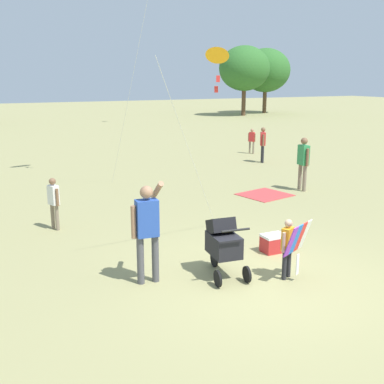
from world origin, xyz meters
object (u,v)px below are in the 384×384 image
Objects in this scene: person_sitting_far at (303,160)px; cooler_box at (273,243)px; picnic_blanket at (265,195)px; kite_adult_black at (217,58)px; person_red_shirt at (54,199)px; child_with_butterfly_kite at (290,243)px; person_adult_flyer at (147,225)px; person_kid_running at (252,139)px; person_couple_left at (263,142)px; stroller at (223,242)px.

cooler_box is (-3.76, -3.87, -0.76)m from person_sitting_far.
picnic_blanket is 2.89× the size of cooler_box.
kite_adult_black reaches higher than person_red_shirt.
child_with_butterfly_kite is 2.38m from person_adult_flyer.
child_with_butterfly_kite is at bearing -120.42° from picnic_blanket.
picnic_blanket is (-3.77, -6.58, -0.64)m from person_kid_running.
child_with_butterfly_kite is at bearing -95.54° from kite_adult_black.
stroller is at bearing -127.37° from person_couple_left.
child_with_butterfly_kite is at bearing -55.35° from person_red_shirt.
child_with_butterfly_kite is at bearing -113.93° from cooler_box.
person_adult_flyer is at bearing -141.15° from picnic_blanket.
stroller is at bearing -60.77° from person_red_shirt.
person_adult_flyer is at bearing -174.37° from cooler_box.
person_kid_running is 2.46× the size of cooler_box.
picnic_blanket is (5.12, 4.12, -0.98)m from person_adult_flyer.
person_adult_flyer reaches higher than person_couple_left.
person_adult_flyer reaches higher than person_sitting_far.
person_adult_flyer reaches higher than stroller.
person_sitting_far is (6.45, 4.13, -0.05)m from person_adult_flyer.
picnic_blanket is at bearing -179.65° from person_sitting_far.
person_sitting_far is (3.97, 1.86, -2.77)m from kite_adult_black.
child_with_butterfly_kite is 0.65× the size of person_sitting_far.
child_with_butterfly_kite is 1.35m from cooler_box.
person_adult_flyer is 6.65m from picnic_blanket.
person_sitting_far is at bearing 4.75° from person_red_shirt.
person_sitting_far is at bearing 0.35° from picnic_blanket.
kite_adult_black is 5.18m from person_sitting_far.
person_couple_left is at bearing -111.74° from person_kid_running.
kite_adult_black reaches higher than person_sitting_far.
person_couple_left is at bearing 29.74° from person_red_shirt.
person_couple_left is 1.26× the size of person_kid_running.
picnic_blanket is (2.64, 1.85, -3.69)m from kite_adult_black.
child_with_butterfly_kite is 0.60× the size of person_adult_flyer.
cooler_box is at bearing -122.74° from person_couple_left.
cooler_box is (-6.21, -10.44, -0.48)m from person_kid_running.
person_adult_flyer is 2.82m from cooler_box.
person_kid_running is at bearing 59.26° from cooler_box.
stroller reaches higher than picnic_blanket.
person_couple_left reaches higher than person_kid_running.
person_sitting_far reaches higher than stroller.
stroller is 0.85× the size of picnic_blanket.
cooler_box is at bearing 21.07° from stroller.
stroller is 1.00× the size of person_kid_running.
person_kid_running is 12.15m from cooler_box.
stroller is 13.39m from person_kid_running.
person_kid_running reaches higher than cooler_box.
person_couple_left reaches higher than person_red_shirt.
picnic_blanket is at bearing 48.76° from stroller.
stroller is 11.23m from person_couple_left.
person_kid_running is (6.72, 11.60, 0.02)m from child_with_butterfly_kite.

